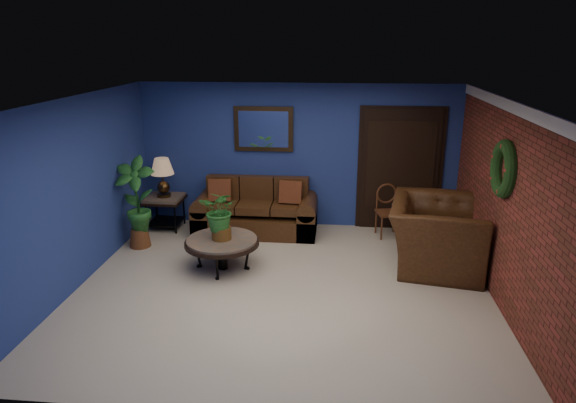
# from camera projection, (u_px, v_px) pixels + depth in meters

# --- Properties ---
(floor) EXTENTS (5.50, 5.50, 0.00)m
(floor) POSITION_uv_depth(u_px,v_px,m) (283.00, 287.00, 6.93)
(floor) COLOR #C0B29F
(floor) RESTS_ON ground
(wall_back) EXTENTS (5.50, 0.04, 2.50)m
(wall_back) POSITION_uv_depth(u_px,v_px,m) (298.00, 156.00, 8.92)
(wall_back) COLOR navy
(wall_back) RESTS_ON ground
(wall_left) EXTENTS (0.04, 5.00, 2.50)m
(wall_left) POSITION_uv_depth(u_px,v_px,m) (77.00, 193.00, 6.81)
(wall_left) COLOR navy
(wall_left) RESTS_ON ground
(wall_right_brick) EXTENTS (0.04, 5.00, 2.50)m
(wall_right_brick) POSITION_uv_depth(u_px,v_px,m) (505.00, 206.00, 6.29)
(wall_right_brick) COLOR maroon
(wall_right_brick) RESTS_ON ground
(ceiling) EXTENTS (5.50, 5.00, 0.02)m
(ceiling) POSITION_uv_depth(u_px,v_px,m) (283.00, 100.00, 6.17)
(ceiling) COLOR white
(ceiling) RESTS_ON wall_back
(crown_molding) EXTENTS (0.03, 5.00, 0.14)m
(crown_molding) POSITION_uv_depth(u_px,v_px,m) (516.00, 109.00, 5.94)
(crown_molding) COLOR white
(crown_molding) RESTS_ON wall_right_brick
(wall_mirror) EXTENTS (1.02, 0.06, 0.77)m
(wall_mirror) POSITION_uv_depth(u_px,v_px,m) (263.00, 129.00, 8.79)
(wall_mirror) COLOR #473017
(wall_mirror) RESTS_ON wall_back
(closet_door) EXTENTS (1.44, 0.06, 2.18)m
(closet_door) POSITION_uv_depth(u_px,v_px,m) (400.00, 170.00, 8.79)
(closet_door) COLOR black
(closet_door) RESTS_ON wall_back
(wreath) EXTENTS (0.16, 0.72, 0.72)m
(wreath) POSITION_uv_depth(u_px,v_px,m) (504.00, 169.00, 6.21)
(wreath) COLOR black
(wreath) RESTS_ON wall_right_brick
(sofa) EXTENTS (2.08, 0.90, 0.93)m
(sofa) POSITION_uv_depth(u_px,v_px,m) (256.00, 214.00, 8.87)
(sofa) COLOR #4A2A15
(sofa) RESTS_ON ground
(coffee_table) EXTENTS (1.08, 1.08, 0.46)m
(coffee_table) POSITION_uv_depth(u_px,v_px,m) (222.00, 243.00, 7.37)
(coffee_table) COLOR #4B4742
(coffee_table) RESTS_ON ground
(end_table) EXTENTS (0.64, 0.64, 0.58)m
(end_table) POSITION_uv_depth(u_px,v_px,m) (165.00, 204.00, 8.95)
(end_table) COLOR #4B4742
(end_table) RESTS_ON ground
(table_lamp) EXTENTS (0.39, 0.39, 0.65)m
(table_lamp) POSITION_uv_depth(u_px,v_px,m) (162.00, 173.00, 8.78)
(table_lamp) COLOR #473017
(table_lamp) RESTS_ON end_table
(side_chair) EXTENTS (0.45, 0.45, 0.88)m
(side_chair) POSITION_uv_depth(u_px,v_px,m) (388.00, 207.00, 8.64)
(side_chair) COLOR brown
(side_chair) RESTS_ON ground
(armchair) EXTENTS (1.56, 1.71, 0.98)m
(armchair) POSITION_uv_depth(u_px,v_px,m) (437.00, 234.00, 7.45)
(armchair) COLOR #4A2A15
(armchair) RESTS_ON ground
(coffee_plant) EXTENTS (0.62, 0.56, 0.74)m
(coffee_plant) POSITION_uv_depth(u_px,v_px,m) (221.00, 212.00, 7.23)
(coffee_plant) COLOR brown
(coffee_plant) RESTS_ON coffee_table
(floor_plant) EXTENTS (0.41, 0.37, 0.78)m
(floor_plant) POSITION_uv_depth(u_px,v_px,m) (438.00, 217.00, 8.44)
(floor_plant) COLOR brown
(floor_plant) RESTS_ON ground
(tall_plant) EXTENTS (0.68, 0.49, 1.47)m
(tall_plant) POSITION_uv_depth(u_px,v_px,m) (136.00, 199.00, 8.05)
(tall_plant) COLOR brown
(tall_plant) RESTS_ON ground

